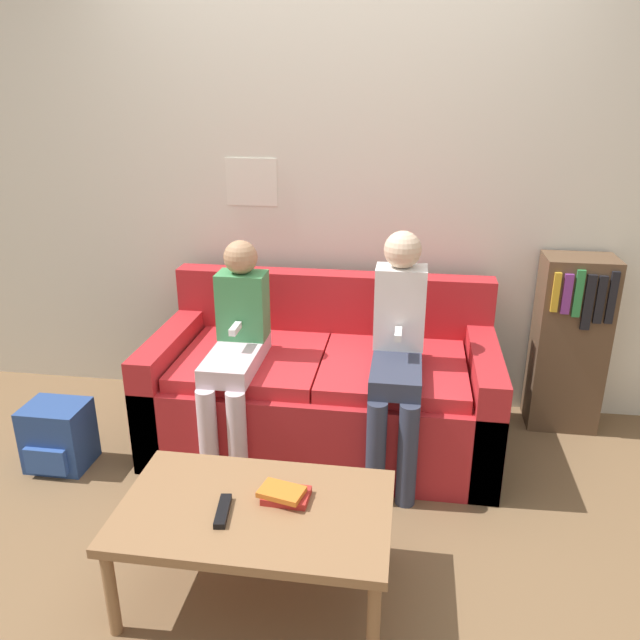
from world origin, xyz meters
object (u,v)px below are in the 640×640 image
bookshelf (569,343)px  coffee_table (255,516)px  couch (324,390)px  person_left (236,344)px  person_right (398,345)px  tv_remote (223,511)px  backpack (58,436)px

bookshelf → coffee_table: bearing=-132.9°
couch → person_left: size_ratio=1.60×
person_left → bookshelf: size_ratio=1.13×
person_right → tv_remote: size_ratio=6.70×
couch → coffee_table: (-0.09, -1.12, 0.06)m
couch → backpack: size_ratio=5.29×
person_left → person_right: 0.78m
tv_remote → bookshelf: bearing=38.3°
tv_remote → backpack: bearing=138.2°
coffee_table → backpack: coffee_table is taller
coffee_table → backpack: bearing=150.2°
tv_remote → couch: bearing=73.1°
backpack → person_left: bearing=15.2°
tv_remote → person_right: bearing=52.2°
person_right → bookshelf: person_right is taller
coffee_table → person_left: 1.00m
couch → coffee_table: bearing=-94.5°
couch → backpack: couch is taller
person_right → bookshelf: (0.91, 0.55, -0.17)m
couch → backpack: (-1.27, -0.44, -0.13)m
couch → coffee_table: couch is taller
couch → bookshelf: bookshelf is taller
person_right → coffee_table: bearing=-116.8°
coffee_table → couch: bearing=85.5°
couch → coffee_table: 1.12m
couch → backpack: 1.35m
tv_remote → bookshelf: 2.13m
tv_remote → backpack: (-1.08, 0.73, -0.23)m
couch → person_right: (0.38, -0.20, 0.37)m
couch → bookshelf: (1.29, 0.36, 0.20)m
person_right → backpack: size_ratio=3.53×
bookshelf → backpack: size_ratio=2.93×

